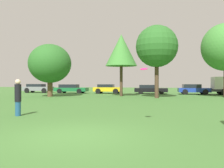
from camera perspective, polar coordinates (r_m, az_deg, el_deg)
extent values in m
plane|color=#3D6B2D|center=(7.11, -9.26, -12.36)|extent=(120.00, 120.00, 0.00)
cylinder|color=navy|center=(11.81, -21.92, -5.61)|extent=(0.25, 0.25, 0.67)
cylinder|color=black|center=(11.76, -21.93, -2.02)|extent=(0.30, 0.30, 0.81)
sphere|color=beige|center=(11.74, -21.94, 0.50)|extent=(0.24, 0.24, 0.24)
cylinder|color=#F21E72|center=(8.94, 7.78, 3.66)|extent=(0.28, 0.27, 0.11)
cylinder|color=brown|center=(26.10, -14.86, -0.45)|extent=(0.55, 0.55, 2.32)
ellipsoid|color=#286023|center=(26.17, -14.87, 4.84)|extent=(4.55, 4.55, 4.17)
cylinder|color=#473323|center=(26.09, 2.26, 0.72)|extent=(0.32, 0.32, 3.37)
cone|color=#3D7F33|center=(26.33, 2.27, 8.25)|extent=(3.52, 3.52, 3.52)
cylinder|color=#473323|center=(23.54, 10.82, 1.48)|extent=(0.40, 0.40, 3.98)
sphere|color=#286023|center=(23.80, 10.84, 9.03)|extent=(4.14, 4.14, 4.14)
cube|color=slate|center=(36.11, -17.54, -1.09)|extent=(4.33, 1.90, 0.58)
cube|color=black|center=(36.25, -17.99, -0.31)|extent=(2.40, 1.61, 0.40)
cylinder|color=black|center=(36.32, -15.07, -1.45)|extent=(0.72, 0.21, 0.71)
cylinder|color=black|center=(34.77, -16.24, -1.54)|extent=(0.72, 0.21, 0.71)
cylinder|color=black|center=(37.49, -18.75, -1.40)|extent=(0.72, 0.21, 0.71)
cylinder|color=black|center=(35.98, -20.03, -1.48)|extent=(0.72, 0.21, 0.71)
cube|color=#196633|center=(33.32, -9.85, -1.31)|extent=(4.62, 2.02, 0.50)
cube|color=black|center=(33.42, -10.41, -0.49)|extent=(2.56, 1.71, 0.46)
cylinder|color=black|center=(33.77, -7.09, -1.62)|extent=(0.68, 0.23, 0.67)
cylinder|color=black|center=(32.02, -8.01, -1.74)|extent=(0.68, 0.23, 0.67)
cylinder|color=black|center=(34.67, -11.56, -1.57)|extent=(0.68, 0.23, 0.67)
cylinder|color=black|center=(32.97, -12.69, -1.68)|extent=(0.68, 0.23, 0.67)
cube|color=gold|center=(32.16, -0.98, -1.29)|extent=(3.92, 2.05, 0.56)
cube|color=black|center=(32.21, -1.48, -0.43)|extent=(2.18, 1.75, 0.40)
cylinder|color=black|center=(32.91, 1.36, -1.64)|extent=(0.71, 0.25, 0.70)
cylinder|color=black|center=(31.05, 0.87, -1.77)|extent=(0.71, 0.25, 0.70)
cylinder|color=black|center=(33.33, -2.70, -1.62)|extent=(0.71, 0.25, 0.70)
cylinder|color=black|center=(31.49, -3.42, -1.74)|extent=(0.71, 0.25, 0.70)
cube|color=black|center=(31.63, 9.47, -1.45)|extent=(4.37, 2.07, 0.51)
cube|color=black|center=(31.61, 8.88, -0.60)|extent=(2.43, 1.76, 0.43)
cylinder|color=black|center=(32.60, 11.80, -1.76)|extent=(0.62, 0.19, 0.61)
cylinder|color=black|center=(30.73, 11.95, -1.90)|extent=(0.62, 0.19, 0.61)
cylinder|color=black|center=(32.60, 7.12, -1.75)|extent=(0.62, 0.19, 0.61)
cylinder|color=black|center=(30.72, 6.98, -1.89)|extent=(0.62, 0.19, 0.61)
cube|color=#1E389E|center=(31.63, 19.31, -1.39)|extent=(3.95, 2.06, 0.52)
cube|color=black|center=(31.57, 18.80, -0.49)|extent=(2.20, 1.76, 0.48)
cylinder|color=black|center=(32.79, 21.09, -1.70)|extent=(0.69, 0.23, 0.68)
cylinder|color=black|center=(30.94, 21.81, -1.83)|extent=(0.69, 0.23, 0.68)
cylinder|color=black|center=(32.39, 16.93, -1.72)|extent=(0.69, 0.23, 0.68)
cylinder|color=black|center=(30.52, 17.40, -1.85)|extent=(0.69, 0.23, 0.68)
cylinder|color=black|center=(32.92, 24.81, -1.59)|extent=(0.83, 0.32, 0.81)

